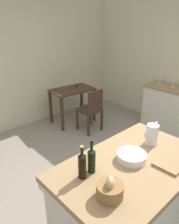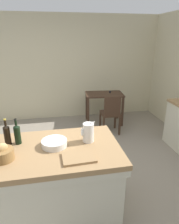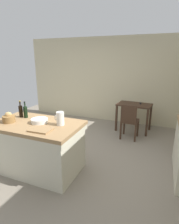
{
  "view_description": "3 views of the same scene",
  "coord_description": "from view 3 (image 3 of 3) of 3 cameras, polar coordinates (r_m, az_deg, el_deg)",
  "views": [
    {
      "loc": [
        -1.73,
        -1.57,
        2.18
      ],
      "look_at": [
        0.36,
        0.68,
        0.83
      ],
      "focal_mm": 34.75,
      "sensor_mm": 36.0,
      "label": 1
    },
    {
      "loc": [
        -0.21,
        -2.55,
        2.05
      ],
      "look_at": [
        0.37,
        0.48,
        0.88
      ],
      "focal_mm": 31.58,
      "sensor_mm": 36.0,
      "label": 2
    },
    {
      "loc": [
        1.68,
        -3.01,
        1.98
      ],
      "look_at": [
        0.24,
        0.57,
        0.83
      ],
      "focal_mm": 29.32,
      "sensor_mm": 36.0,
      "label": 3
    }
  ],
  "objects": [
    {
      "name": "wooden_chair",
      "position": [
        4.64,
        12.39,
        -2.56
      ],
      "size": [
        0.41,
        0.41,
        0.9
      ],
      "color": "#3D281C",
      "rests_on": "ground"
    },
    {
      "name": "ground_plane",
      "position": [
        3.97,
        -6.5,
        -13.44
      ],
      "size": [
        6.76,
        6.76,
        0.0
      ],
      "primitive_type": "plane",
      "color": "gray"
    },
    {
      "name": "cutting_board",
      "position": [
        2.93,
        -14.94,
        -5.4
      ],
      "size": [
        0.34,
        0.26,
        0.02
      ],
      "primitive_type": "cube",
      "rotation": [
        0.0,
        0.0,
        0.04
      ],
      "color": "#99754C",
      "rests_on": "island_table"
    },
    {
      "name": "writing_desk",
      "position": [
        5.17,
        13.75,
        1.07
      ],
      "size": [
        0.95,
        0.64,
        0.82
      ],
      "color": "#3D281C",
      "rests_on": "ground"
    },
    {
      "name": "island_table",
      "position": [
        3.44,
        -15.76,
        -9.86
      ],
      "size": [
        1.54,
        0.94,
        0.9
      ],
      "color": "#99754C",
      "rests_on": "ground"
    },
    {
      "name": "wine_bottle_dark",
      "position": [
        3.61,
        -19.36,
        0.23
      ],
      "size": [
        0.07,
        0.07,
        0.31
      ],
      "color": "black",
      "rests_on": "island_table"
    },
    {
      "name": "bread_basket",
      "position": [
        3.47,
        -23.86,
        -1.85
      ],
      "size": [
        0.21,
        0.21,
        0.19
      ],
      "color": "olive",
      "rests_on": "island_table"
    },
    {
      "name": "wash_bowl",
      "position": [
        3.28,
        -15.34,
        -2.61
      ],
      "size": [
        0.29,
        0.29,
        0.07
      ],
      "primitive_type": "cylinder",
      "color": "silver",
      "rests_on": "island_table"
    },
    {
      "name": "pitcher",
      "position": [
        3.07,
        -9.12,
        -1.96
      ],
      "size": [
        0.17,
        0.13,
        0.27
      ],
      "color": "silver",
      "rests_on": "island_table"
    },
    {
      "name": "wall_back",
      "position": [
        5.89,
        5.28,
        9.86
      ],
      "size": [
        5.32,
        0.12,
        2.6
      ],
      "primitive_type": "cube",
      "color": "beige",
      "rests_on": "ground"
    },
    {
      "name": "wine_bottle_amber",
      "position": [
        3.68,
        -20.66,
        0.46
      ],
      "size": [
        0.07,
        0.07,
        0.32
      ],
      "color": "black",
      "rests_on": "island_table"
    }
  ]
}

